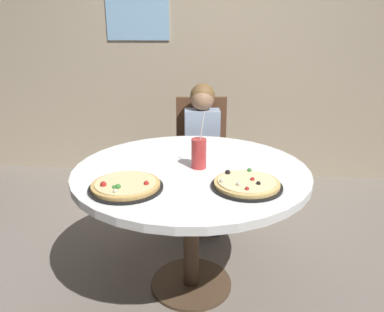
# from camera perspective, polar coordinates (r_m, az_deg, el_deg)

# --- Properties ---
(ground_plane) EXTENTS (8.00, 8.00, 0.00)m
(ground_plane) POSITION_cam_1_polar(r_m,az_deg,el_deg) (2.35, -0.12, -19.17)
(ground_plane) COLOR slate
(wall_with_window) EXTENTS (5.20, 0.14, 2.90)m
(wall_with_window) POSITION_cam_1_polar(r_m,az_deg,el_deg) (3.74, 2.82, 18.93)
(wall_with_window) COLOR tan
(wall_with_window) RESTS_ON ground_plane
(dining_table) EXTENTS (1.26, 1.26, 0.75)m
(dining_table) POSITION_cam_1_polar(r_m,az_deg,el_deg) (2.01, -0.14, -4.31)
(dining_table) COLOR white
(dining_table) RESTS_ON ground_plane
(chair_wooden) EXTENTS (0.44, 0.44, 0.95)m
(chair_wooden) POSITION_cam_1_polar(r_m,az_deg,el_deg) (2.94, 1.48, 0.69)
(chair_wooden) COLOR brown
(chair_wooden) RESTS_ON ground_plane
(diner_child) EXTENTS (0.29, 0.42, 1.08)m
(diner_child) POSITION_cam_1_polar(r_m,az_deg,el_deg) (2.79, 1.58, -1.39)
(diner_child) COLOR #3F4766
(diner_child) RESTS_ON ground_plane
(pizza_veggie) EXTENTS (0.35, 0.35, 0.05)m
(pizza_veggie) POSITION_cam_1_polar(r_m,az_deg,el_deg) (1.74, -10.19, -4.55)
(pizza_veggie) COLOR black
(pizza_veggie) RESTS_ON dining_table
(pizza_cheese) EXTENTS (0.34, 0.34, 0.05)m
(pizza_cheese) POSITION_cam_1_polar(r_m,az_deg,el_deg) (1.75, 8.42, -4.31)
(pizza_cheese) COLOR black
(pizza_cheese) RESTS_ON dining_table
(soda_cup) EXTENTS (0.08, 0.08, 0.31)m
(soda_cup) POSITION_cam_1_polar(r_m,az_deg,el_deg) (1.96, 1.06, 0.42)
(soda_cup) COLOR #B73333
(soda_cup) RESTS_ON dining_table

